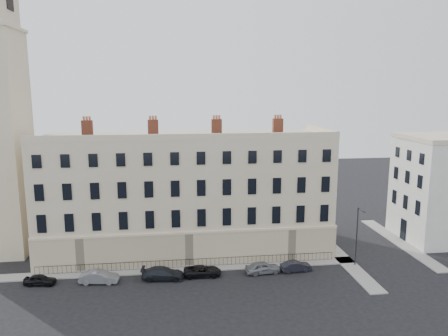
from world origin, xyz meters
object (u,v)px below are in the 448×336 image
Objects in this scene: car_c at (163,273)px; streetlamp at (357,234)px; car_a at (40,280)px; car_f at (296,266)px; car_d at (203,271)px; car_e at (263,267)px; car_b at (99,277)px.

car_c is 0.66× the size of streetlamp.
car_f reaches higher than car_a.
car_d is 1.06× the size of car_e.
car_b is at bearing -86.48° from car_a.
streetlamp is (7.45, 0.46, 3.41)m from car_f.
car_f reaches higher than car_d.
car_b is 1.04× the size of car_e.
car_a is 28.40m from car_f.
car_f is at bearing -83.19° from car_b.
car_a is at bearing 93.02° from car_b.
car_f is (15.26, 0.19, -0.09)m from car_c.
car_c is 1.18× the size of car_e.
car_c is 4.44m from car_d.
car_c reaches higher than car_e.
car_f is (22.14, 0.24, -0.09)m from car_b.
streetlamp reaches higher than car_e.
car_c is 1.11× the size of car_d.
car_a is 24.48m from car_e.
car_e reaches higher than car_f.
car_b is 0.58× the size of streetlamp.
car_b is (6.26, -0.35, 0.12)m from car_a.
streetlamp reaches higher than car_f.
car_c is at bearing -83.40° from car_b.
car_e is 1.11× the size of car_f.
streetlamp reaches higher than car_b.
car_c reaches higher than car_a.
streetlamp is at bearing -91.90° from car_f.
car_a is 0.80× the size of car_b.
streetlamp reaches higher than car_c.
car_b is at bearing 92.11° from car_d.
car_c reaches higher than car_d.
car_d is (4.43, 0.29, -0.10)m from car_c.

